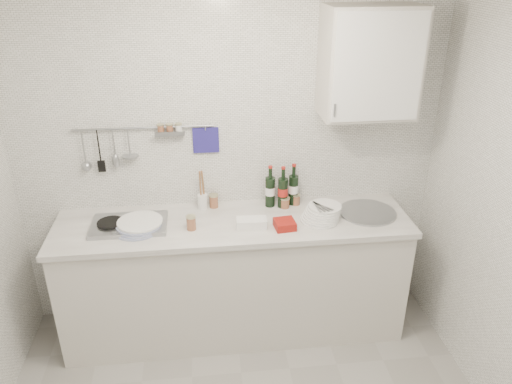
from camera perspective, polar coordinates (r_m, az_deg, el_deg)
back_wall at (r=3.56m, az=-3.06°, el=3.69°), size 3.00×0.02×2.50m
counter at (r=3.70m, az=-2.35°, el=-9.89°), size 2.44×0.64×0.96m
wall_rail at (r=3.49m, az=-12.97°, el=5.65°), size 0.98×0.09×0.34m
wall_cabinet at (r=3.36m, az=12.86°, el=14.24°), size 0.60×0.38×0.70m
plate_stack_hob at (r=3.41m, az=-13.27°, el=-3.70°), size 0.33×0.32×0.05m
plate_stack_sink at (r=3.45m, az=7.55°, el=-2.42°), size 0.29×0.27×0.11m
wine_bottles at (r=3.57m, az=3.01°, el=0.69°), size 0.24×0.11×0.31m
butter_dish at (r=3.34m, az=-0.52°, el=-3.55°), size 0.21×0.11×0.06m
strawberry_punnet at (r=3.33m, az=3.30°, el=-3.72°), size 0.15×0.15×0.06m
utensil_crock at (r=3.58m, az=-6.14°, el=-0.87°), size 0.07×0.07×0.30m
jar_a at (r=3.60m, az=-4.85°, el=-1.00°), size 0.07×0.07×0.10m
jar_b at (r=3.64m, az=4.58°, el=-0.83°), size 0.06×0.06×0.08m
jar_c at (r=3.59m, az=3.31°, el=-1.20°), size 0.07×0.07×0.08m
jar_d at (r=3.33m, az=-7.42°, el=-3.50°), size 0.07×0.07×0.10m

